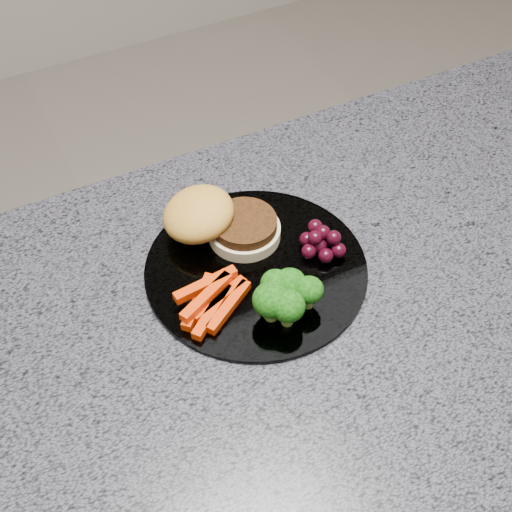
# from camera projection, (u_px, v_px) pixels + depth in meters

# --- Properties ---
(island_cabinet) EXTENTS (1.20, 0.60, 0.86)m
(island_cabinet) POSITION_uv_depth(u_px,v_px,m) (279.00, 487.00, 1.15)
(island_cabinet) COLOR #52381C
(island_cabinet) RESTS_ON ground
(countertop) EXTENTS (1.20, 0.60, 0.04)m
(countertop) POSITION_uv_depth(u_px,v_px,m) (288.00, 322.00, 0.81)
(countertop) COLOR #4D4C56
(countertop) RESTS_ON island_cabinet
(plate) EXTENTS (0.26, 0.26, 0.01)m
(plate) POSITION_uv_depth(u_px,v_px,m) (256.00, 269.00, 0.83)
(plate) COLOR white
(plate) RESTS_ON countertop
(burger) EXTENTS (0.16, 0.14, 0.05)m
(burger) POSITION_uv_depth(u_px,v_px,m) (215.00, 222.00, 0.85)
(burger) COLOR beige
(burger) RESTS_ON plate
(carrot_sticks) EXTENTS (0.09, 0.08, 0.02)m
(carrot_sticks) POSITION_uv_depth(u_px,v_px,m) (211.00, 299.00, 0.79)
(carrot_sticks) COLOR red
(carrot_sticks) RESTS_ON plate
(broccoli) EXTENTS (0.08, 0.07, 0.05)m
(broccoli) POSITION_uv_depth(u_px,v_px,m) (284.00, 295.00, 0.77)
(broccoli) COLOR olive
(broccoli) RESTS_ON plate
(grape_bunch) EXTENTS (0.05, 0.05, 0.03)m
(grape_bunch) POSITION_uv_depth(u_px,v_px,m) (322.00, 241.00, 0.84)
(grape_bunch) COLOR black
(grape_bunch) RESTS_ON plate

